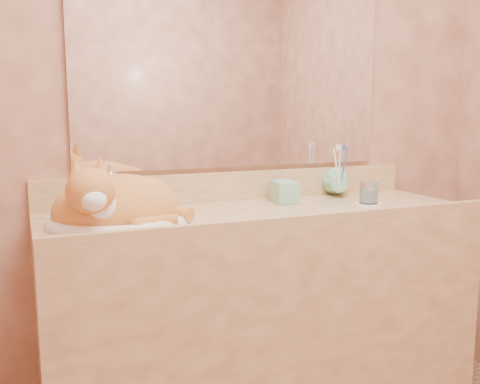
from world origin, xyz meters
name	(u,v)px	position (x,y,z in m)	size (l,w,h in m)	color
wall_back	(235,102)	(0.00, 1.00, 1.25)	(2.40, 0.02, 2.50)	#905741
vanity_counter	(262,320)	(0.00, 0.72, 0.42)	(1.60, 0.55, 0.85)	#A37749
mirror	(236,67)	(0.00, 0.99, 1.39)	(1.30, 0.02, 0.80)	white
sink_basin	(120,202)	(-0.53, 0.70, 0.92)	(0.46, 0.39, 0.14)	white
faucet	(111,192)	(-0.53, 0.88, 0.93)	(0.04, 0.11, 0.16)	white
cat	(115,202)	(-0.54, 0.70, 0.92)	(0.43, 0.35, 0.23)	#C06D2C
soap_dispenser	(290,181)	(0.15, 0.80, 0.95)	(0.09, 0.09, 0.19)	#7DC8A3
toothbrush_cup	(340,185)	(0.42, 0.86, 0.91)	(0.12, 0.12, 0.11)	#7DC8A3
toothbrushes	(340,166)	(0.42, 0.86, 0.99)	(0.04, 0.04, 0.23)	white
saucer	(368,205)	(0.42, 0.66, 0.85)	(0.11, 0.11, 0.01)	white
water_glass	(369,193)	(0.42, 0.66, 0.90)	(0.07, 0.07, 0.08)	silver
lotion_bottle	(88,201)	(-0.61, 0.84, 0.91)	(0.05, 0.05, 0.12)	white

